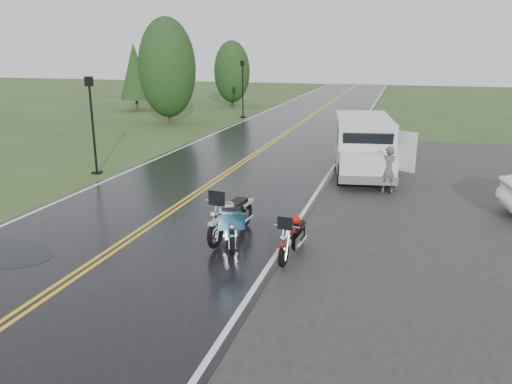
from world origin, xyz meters
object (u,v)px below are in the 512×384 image
Objects in this scene: motorcycle_red at (284,246)px; motorcycle_teal at (232,234)px; motorcycle_silver at (215,223)px; van_white at (342,155)px; person_at_van at (388,171)px; lamp_post_far_left at (243,89)px; lamp_post_near_left at (93,126)px.

motorcycle_teal is (-1.28, 0.27, 0.02)m from motorcycle_red.
motorcycle_teal is 0.61m from motorcycle_silver.
van_white is 1.73m from person_at_van.
person_at_van reaches higher than motorcycle_teal.
van_white is (2.11, 6.79, 0.41)m from motorcycle_silver.
lamp_post_far_left reaches higher than motorcycle_teal.
motorcycle_red is 24.96m from lamp_post_far_left.
motorcycle_silver is (-0.52, 0.29, 0.12)m from motorcycle_teal.
motorcycle_teal is 1.22× the size of person_at_van.
person_at_van is 19.69m from lamp_post_far_left.
lamp_post_far_left reaches higher than motorcycle_red.
lamp_post_near_left is at bearing -3.68° from person_at_van.
lamp_post_near_left is (-9.27, -0.93, 0.76)m from van_white.
motorcycle_silver is (-1.80, 0.57, 0.13)m from motorcycle_red.
person_at_van is (1.91, 6.76, 0.24)m from motorcycle_red.
person_at_van is (3.71, 6.19, 0.10)m from motorcycle_silver.
motorcycle_red is 0.81× the size of motorcycle_silver.
motorcycle_silver reaches higher than motorcycle_red.
lamp_post_near_left reaches higher than motorcycle_silver.
person_at_van is 0.43× the size of lamp_post_near_left.
motorcycle_red is 0.34× the size of van_white.
motorcycle_red is 0.48× the size of lamp_post_far_left.
lamp_post_far_left is (-8.55, 23.40, 1.41)m from motorcycle_red.
person_at_van is (3.19, 6.48, 0.22)m from motorcycle_teal.
motorcycle_red is 7.02m from person_at_van.
lamp_post_far_left is (-10.45, 16.65, 1.17)m from person_at_van.
van_white is (0.31, 7.35, 0.54)m from motorcycle_red.
motorcycle_silver is 7.21m from person_at_van.
motorcycle_silver is 0.63× the size of lamp_post_near_left.
motorcycle_red is 1.19× the size of person_at_van.
lamp_post_near_left is (-7.68, 6.15, 1.29)m from motorcycle_teal.
lamp_post_far_left is at bearing 84.18° from motorcycle_teal.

